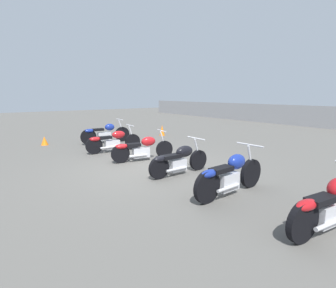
# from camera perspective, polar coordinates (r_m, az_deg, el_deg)

# --- Properties ---
(ground_plane) EXTENTS (60.00, 60.00, 0.00)m
(ground_plane) POSITION_cam_1_polar(r_m,az_deg,el_deg) (7.72, -4.13, -5.30)
(ground_plane) COLOR #5B5954
(motorcycle_slot_0) EXTENTS (0.72, 2.22, 1.04)m
(motorcycle_slot_0) POSITION_cam_1_polar(r_m,az_deg,el_deg) (11.92, -13.59, 2.25)
(motorcycle_slot_0) COLOR black
(motorcycle_slot_0) RESTS_ON ground_plane
(motorcycle_slot_1) EXTENTS (0.65, 2.15, 0.98)m
(motorcycle_slot_1) POSITION_cam_1_polar(r_m,az_deg,el_deg) (10.03, -11.92, 0.60)
(motorcycle_slot_1) COLOR black
(motorcycle_slot_1) RESTS_ON ground_plane
(motorcycle_slot_2) EXTENTS (0.67, 2.11, 0.96)m
(motorcycle_slot_2) POSITION_cam_1_polar(r_m,az_deg,el_deg) (8.56, -5.71, -0.98)
(motorcycle_slot_2) COLOR black
(motorcycle_slot_2) RESTS_ON ground_plane
(motorcycle_slot_3) EXTENTS (0.68, 1.94, 0.95)m
(motorcycle_slot_3) POSITION_cam_1_polar(r_m,az_deg,el_deg) (7.03, 2.34, -3.44)
(motorcycle_slot_3) COLOR black
(motorcycle_slot_3) RESTS_ON ground_plane
(motorcycle_slot_4) EXTENTS (0.68, 2.14, 1.04)m
(motorcycle_slot_4) POSITION_cam_1_polar(r_m,az_deg,el_deg) (5.75, 13.32, -6.54)
(motorcycle_slot_4) COLOR black
(motorcycle_slot_4) RESTS_ON ground_plane
(motorcycle_slot_5) EXTENTS (0.67, 2.05, 1.00)m
(motorcycle_slot_5) POSITION_cam_1_polar(r_m,az_deg,el_deg) (4.89, 31.92, -11.13)
(motorcycle_slot_5) COLOR black
(motorcycle_slot_5) RESTS_ON ground_plane
(traffic_cone_near) EXTENTS (0.29, 0.29, 0.55)m
(traffic_cone_near) POSITION_cam_1_polar(r_m,az_deg,el_deg) (13.78, -1.30, 2.99)
(traffic_cone_near) COLOR orange
(traffic_cone_near) RESTS_ON ground_plane
(traffic_cone_far) EXTENTS (0.30, 0.30, 0.37)m
(traffic_cone_far) POSITION_cam_1_polar(r_m,az_deg,el_deg) (12.34, -25.30, 0.64)
(traffic_cone_far) COLOR orange
(traffic_cone_far) RESTS_ON ground_plane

